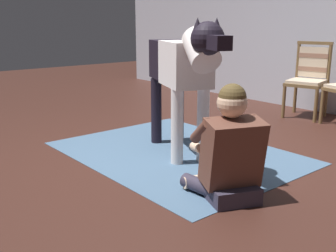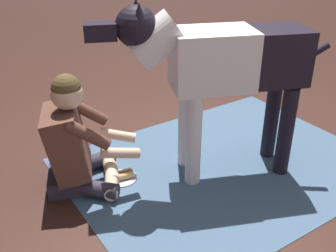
% 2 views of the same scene
% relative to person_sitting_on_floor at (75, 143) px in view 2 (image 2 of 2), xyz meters
% --- Properties ---
extents(ground_plane, '(15.61, 15.61, 0.00)m').
position_rel_person_sitting_on_floor_xyz_m(ground_plane, '(-1.01, 0.16, -0.34)').
color(ground_plane, '#3C2019').
extents(area_rug, '(2.27, 1.71, 0.01)m').
position_rel_person_sitting_on_floor_xyz_m(area_rug, '(-1.01, 0.39, -0.34)').
color(area_rug, '#46627F').
rests_on(area_rug, ground).
extents(person_sitting_on_floor, '(0.71, 0.62, 0.84)m').
position_rel_person_sitting_on_floor_xyz_m(person_sitting_on_floor, '(0.00, 0.00, 0.00)').
color(person_sitting_on_floor, '#352F3F').
rests_on(person_sitting_on_floor, ground).
extents(large_dog, '(1.56, 0.77, 1.27)m').
position_rel_person_sitting_on_floor_xyz_m(large_dog, '(-0.93, 0.39, 0.49)').
color(large_dog, white).
rests_on(large_dog, ground).
extents(hot_dog_on_plate, '(0.22, 0.22, 0.06)m').
position_rel_person_sitting_on_floor_xyz_m(hot_dog_on_plate, '(-0.27, 0.11, -0.32)').
color(hot_dog_on_plate, silver).
rests_on(hot_dog_on_plate, ground).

